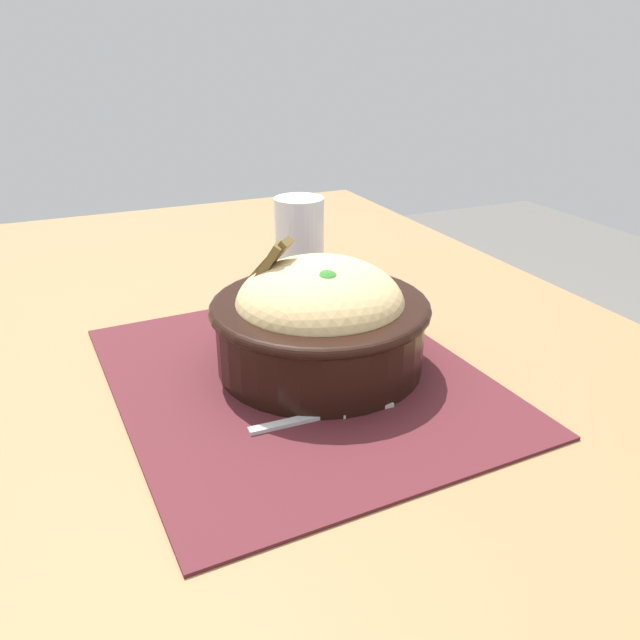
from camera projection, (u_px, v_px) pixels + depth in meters
The scene contains 5 objects.
table at pixel (284, 417), 0.69m from camera, with size 1.39×0.83×0.78m.
placemat at pixel (298, 377), 0.63m from camera, with size 0.40×0.34×0.00m, color #47191E.
bowl at pixel (320, 319), 0.63m from camera, with size 0.22×0.22×0.13m.
fork at pixel (329, 413), 0.56m from camera, with size 0.02×0.13×0.00m.
drinking_glass at pixel (300, 242), 0.89m from camera, with size 0.07×0.07×0.11m.
Camera 1 is at (0.55, -0.20, 1.09)m, focal length 36.04 mm.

